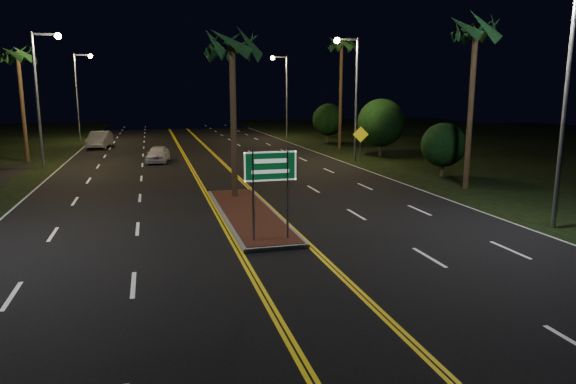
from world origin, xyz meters
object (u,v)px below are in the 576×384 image
object	(u,v)px
streetlight_left_mid	(42,84)
shrub_mid	(381,123)
highway_sign	(270,175)
streetlight_right_near	(559,78)
palm_right_far	(342,45)
shrub_near	(443,145)
palm_right_near	(476,31)
palm_median	(232,45)
streetlight_right_far	(283,87)
car_far	(100,138)
palm_left_far	(17,55)
shrub_far	(328,120)
car_near	(158,153)
median_island	(248,214)
streetlight_right_mid	(352,85)
streetlight_left_far	(80,87)
warning_sign	(361,139)

from	to	relation	value
streetlight_left_mid	shrub_mid	distance (m)	24.79
highway_sign	streetlight_right_near	size ratio (longest dim) A/B	0.36
palm_right_far	shrub_mid	bearing A→B (deg)	-78.69
streetlight_right_near	shrub_near	xyz separation A→B (m)	(2.89, 12.00, -3.71)
palm_right_near	palm_median	bearing A→B (deg)	177.71
streetlight_right_far	palm_right_near	size ratio (longest dim) A/B	0.97
shrub_near	car_far	bearing A→B (deg)	133.51
palm_left_far	shrub_mid	world-z (taller)	palm_left_far
shrub_near	shrub_far	distance (m)	22.01
highway_sign	palm_left_far	size ratio (longest dim) A/B	0.36
palm_right_near	shrub_mid	xyz separation A→B (m)	(1.50, 14.00, -5.49)
streetlight_right_near	car_near	bearing A→B (deg)	121.13
median_island	streetlight_right_mid	world-z (taller)	streetlight_right_mid
streetlight_right_near	palm_right_near	xyz separation A→B (m)	(1.89, 8.00, 2.56)
streetlight_left_mid	shrub_near	size ratio (longest dim) A/B	2.73
shrub_near	shrub_far	bearing A→B (deg)	89.22
streetlight_right_mid	car_near	bearing A→B (deg)	167.24
palm_left_far	palm_right_near	bearing A→B (deg)	-35.43
streetlight_right_near	streetlight_right_mid	bearing A→B (deg)	90.00
streetlight_right_far	shrub_far	size ratio (longest dim) A/B	2.27
shrub_far	car_far	size ratio (longest dim) A/B	0.75
streetlight_left_mid	car_far	size ratio (longest dim) A/B	1.69
median_island	palm_left_far	bearing A→B (deg)	121.36
shrub_mid	median_island	bearing A→B (deg)	-129.47
streetlight_left_far	streetlight_right_mid	xyz separation A→B (m)	(21.23, -22.00, 0.00)
palm_left_far	shrub_mid	bearing A→B (deg)	-8.49
highway_sign	palm_median	world-z (taller)	palm_median
palm_right_far	warning_sign	distance (m)	12.16
median_island	warning_sign	size ratio (longest dim) A/B	3.80
streetlight_right_far	shrub_mid	xyz separation A→B (m)	(3.39, -18.00, -2.93)
streetlight_right_mid	car_near	world-z (taller)	streetlight_right_mid
highway_sign	shrub_near	xyz separation A→B (m)	(13.50, 11.20, -0.46)
palm_median	car_near	xyz separation A→B (m)	(-3.38, 14.67, -6.56)
streetlight_left_far	palm_left_far	size ratio (longest dim) A/B	1.02
highway_sign	palm_median	xyz separation A→B (m)	(0.00, 7.70, 4.87)
palm_left_far	car_near	bearing A→B (deg)	-16.73
shrub_near	shrub_mid	bearing A→B (deg)	87.14
streetlight_right_near	shrub_near	bearing A→B (deg)	76.47
median_island	shrub_near	size ratio (longest dim) A/B	3.11
shrub_mid	palm_median	bearing A→B (deg)	-136.04
streetlight_left_mid	palm_right_far	world-z (taller)	palm_right_far
median_island	streetlight_right_far	world-z (taller)	streetlight_right_far
median_island	palm_median	size ratio (longest dim) A/B	1.23
streetlight_right_near	shrub_mid	bearing A→B (deg)	81.25
shrub_mid	palm_right_near	bearing A→B (deg)	-96.12
palm_left_far	palm_right_near	xyz separation A→B (m)	(25.30, -18.00, 0.47)
palm_left_far	streetlight_left_mid	bearing A→B (deg)	-61.33
streetlight_right_far	shrub_mid	distance (m)	18.55
streetlight_right_mid	shrub_far	xyz separation A→B (m)	(3.19, 14.00, -3.32)
palm_right_far	warning_sign	size ratio (longest dim) A/B	3.82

